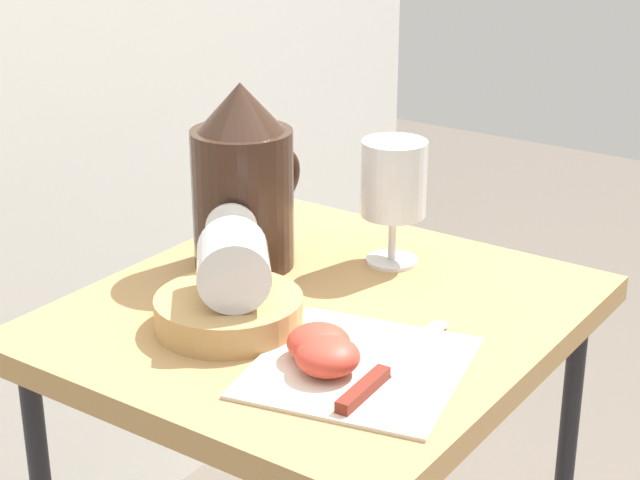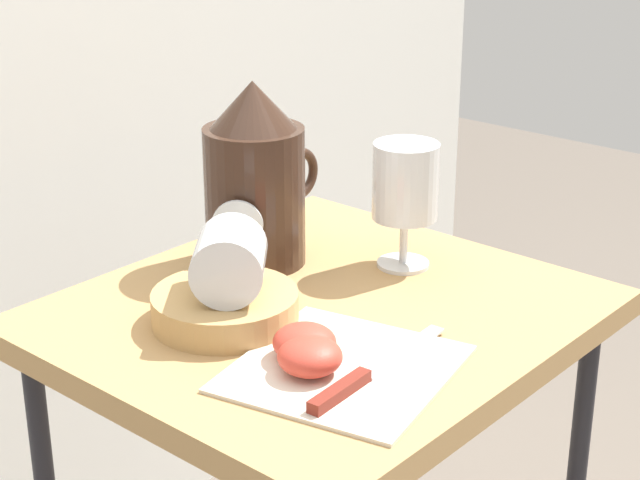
{
  "view_description": "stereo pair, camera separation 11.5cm",
  "coord_description": "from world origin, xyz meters",
  "px_view_note": "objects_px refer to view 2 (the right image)",
  "views": [
    {
      "loc": [
        -0.88,
        -0.61,
        1.2
      ],
      "look_at": [
        0.0,
        0.0,
        0.78
      ],
      "focal_mm": 59.28,
      "sensor_mm": 36.0,
      "label": 1
    },
    {
      "loc": [
        -0.81,
        -0.7,
        1.2
      ],
      "look_at": [
        0.0,
        0.0,
        0.78
      ],
      "focal_mm": 59.28,
      "sensor_mm": 36.0,
      "label": 2
    }
  ],
  "objects_px": {
    "wine_glass_tipped_near": "(230,259)",
    "apple_half_right": "(305,342)",
    "wine_glass_upright": "(402,187)",
    "knife": "(361,378)",
    "table": "(320,360)",
    "basket_tray": "(225,307)",
    "apple_half_left": "(310,356)",
    "pitcher": "(255,191)"
  },
  "relations": [
    {
      "from": "basket_tray",
      "to": "wine_glass_upright",
      "type": "distance_m",
      "value": 0.27
    },
    {
      "from": "table",
      "to": "wine_glass_upright",
      "type": "bearing_deg",
      "value": 1.82
    },
    {
      "from": "wine_glass_tipped_near",
      "to": "apple_half_right",
      "type": "relative_size",
      "value": 2.5
    },
    {
      "from": "apple_half_right",
      "to": "pitcher",
      "type": "bearing_deg",
      "value": 54.26
    },
    {
      "from": "wine_glass_upright",
      "to": "wine_glass_tipped_near",
      "type": "distance_m",
      "value": 0.25
    },
    {
      "from": "basket_tray",
      "to": "knife",
      "type": "relative_size",
      "value": 0.72
    },
    {
      "from": "apple_half_left",
      "to": "apple_half_right",
      "type": "height_order",
      "value": "same"
    },
    {
      "from": "apple_half_left",
      "to": "apple_half_right",
      "type": "relative_size",
      "value": 1.0
    },
    {
      "from": "basket_tray",
      "to": "apple_half_right",
      "type": "height_order",
      "value": "apple_half_right"
    },
    {
      "from": "pitcher",
      "to": "knife",
      "type": "xyz_separation_m",
      "value": [
        -0.16,
        -0.29,
        -0.08
      ]
    },
    {
      "from": "basket_tray",
      "to": "apple_half_left",
      "type": "distance_m",
      "value": 0.15
    },
    {
      "from": "knife",
      "to": "apple_half_left",
      "type": "bearing_deg",
      "value": 108.82
    },
    {
      "from": "table",
      "to": "apple_half_left",
      "type": "bearing_deg",
      "value": -142.6
    },
    {
      "from": "table",
      "to": "wine_glass_upright",
      "type": "xyz_separation_m",
      "value": [
        0.16,
        0.0,
        0.17
      ]
    },
    {
      "from": "wine_glass_upright",
      "to": "pitcher",
      "type": "bearing_deg",
      "value": 126.94
    },
    {
      "from": "basket_tray",
      "to": "apple_half_left",
      "type": "height_order",
      "value": "apple_half_left"
    },
    {
      "from": "pitcher",
      "to": "apple_half_left",
      "type": "xyz_separation_m",
      "value": [
        -0.18,
        -0.24,
        -0.07
      ]
    },
    {
      "from": "apple_half_right",
      "to": "basket_tray",
      "type": "bearing_deg",
      "value": 84.73
    },
    {
      "from": "apple_half_left",
      "to": "knife",
      "type": "distance_m",
      "value": 0.05
    },
    {
      "from": "wine_glass_upright",
      "to": "knife",
      "type": "bearing_deg",
      "value": -150.16
    },
    {
      "from": "pitcher",
      "to": "wine_glass_upright",
      "type": "relative_size",
      "value": 1.46
    },
    {
      "from": "pitcher",
      "to": "basket_tray",
      "type": "bearing_deg",
      "value": -147.14
    },
    {
      "from": "basket_tray",
      "to": "wine_glass_tipped_near",
      "type": "bearing_deg",
      "value": -35.57
    },
    {
      "from": "apple_half_left",
      "to": "apple_half_right",
      "type": "xyz_separation_m",
      "value": [
        0.02,
        0.02,
        0.0
      ]
    },
    {
      "from": "wine_glass_upright",
      "to": "wine_glass_tipped_near",
      "type": "height_order",
      "value": "wine_glass_upright"
    },
    {
      "from": "table",
      "to": "apple_half_right",
      "type": "distance_m",
      "value": 0.16
    },
    {
      "from": "apple_half_right",
      "to": "wine_glass_upright",
      "type": "bearing_deg",
      "value": 16.62
    },
    {
      "from": "table",
      "to": "apple_half_left",
      "type": "distance_m",
      "value": 0.18
    },
    {
      "from": "table",
      "to": "knife",
      "type": "height_order",
      "value": "knife"
    },
    {
      "from": "wine_glass_upright",
      "to": "wine_glass_tipped_near",
      "type": "relative_size",
      "value": 0.97
    },
    {
      "from": "wine_glass_tipped_near",
      "to": "table",
      "type": "bearing_deg",
      "value": -27.17
    },
    {
      "from": "knife",
      "to": "wine_glass_tipped_near",
      "type": "bearing_deg",
      "value": 84.6
    },
    {
      "from": "table",
      "to": "wine_glass_upright",
      "type": "distance_m",
      "value": 0.23
    },
    {
      "from": "wine_glass_tipped_near",
      "to": "wine_glass_upright",
      "type": "bearing_deg",
      "value": -9.72
    },
    {
      "from": "pitcher",
      "to": "apple_half_left",
      "type": "bearing_deg",
      "value": -125.99
    },
    {
      "from": "pitcher",
      "to": "apple_half_right",
      "type": "xyz_separation_m",
      "value": [
        -0.16,
        -0.22,
        -0.07
      ]
    },
    {
      "from": "wine_glass_tipped_near",
      "to": "apple_half_left",
      "type": "relative_size",
      "value": 2.5
    },
    {
      "from": "wine_glass_upright",
      "to": "apple_half_left",
      "type": "bearing_deg",
      "value": -160.08
    },
    {
      "from": "basket_tray",
      "to": "apple_half_right",
      "type": "distance_m",
      "value": 0.13
    },
    {
      "from": "table",
      "to": "knife",
      "type": "relative_size",
      "value": 3.16
    },
    {
      "from": "table",
      "to": "basket_tray",
      "type": "distance_m",
      "value": 0.14
    },
    {
      "from": "basket_tray",
      "to": "wine_glass_tipped_near",
      "type": "xyz_separation_m",
      "value": [
        0.01,
        -0.0,
        0.06
      ]
    }
  ]
}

